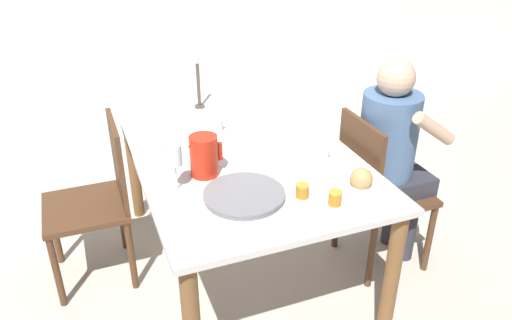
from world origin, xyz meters
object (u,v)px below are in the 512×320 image
(chair_person_side, at_px, (376,189))
(jam_jar_red, at_px, (335,197))
(teacup_near_person, at_px, (320,156))
(person_seated, at_px, (392,148))
(teacup_across, at_px, (215,127))
(chair_opposite, at_px, (98,198))
(candlestick_tall, at_px, (199,87))
(bread_plate, at_px, (361,182))
(wine_glass_water, at_px, (174,157))
(serving_tray, at_px, (244,195))
(red_pitcher, at_px, (204,156))
(jam_jar_amber, at_px, (302,190))

(chair_person_side, distance_m, jam_jar_red, 0.73)
(teacup_near_person, height_order, jam_jar_red, teacup_near_person)
(person_seated, xyz_separation_m, teacup_across, (-0.85, 0.42, 0.08))
(chair_opposite, bearing_deg, candlestick_tall, -60.76)
(chair_opposite, bearing_deg, person_seated, -105.60)
(chair_opposite, bearing_deg, chair_person_side, -107.39)
(teacup_across, bearing_deg, bread_plate, -61.69)
(chair_person_side, distance_m, teacup_across, 0.93)
(chair_opposite, relative_size, candlestick_tall, 2.79)
(wine_glass_water, distance_m, serving_tray, 0.33)
(red_pitcher, bearing_deg, jam_jar_amber, -45.39)
(serving_tray, bearing_deg, jam_jar_red, -27.89)
(teacup_across, bearing_deg, person_seated, -26.28)
(chair_opposite, distance_m, candlestick_tall, 0.86)
(chair_person_side, relative_size, serving_tray, 2.61)
(red_pitcher, bearing_deg, chair_opposite, 137.96)
(chair_opposite, xyz_separation_m, jam_jar_red, (0.90, -0.86, 0.31))
(jam_jar_amber, distance_m, jam_jar_red, 0.14)
(teacup_near_person, distance_m, candlestick_tall, 0.95)
(chair_person_side, height_order, jam_jar_red, chair_person_side)
(teacup_near_person, bearing_deg, teacup_across, 126.68)
(chair_person_side, relative_size, red_pitcher, 4.72)
(chair_person_side, height_order, teacup_across, chair_person_side)
(red_pitcher, xyz_separation_m, teacup_near_person, (0.55, -0.07, -0.07))
(chair_person_side, height_order, red_pitcher, red_pitcher)
(teacup_across, bearing_deg, serving_tray, -96.74)
(jam_jar_red, bearing_deg, serving_tray, 152.11)
(chair_person_side, bearing_deg, chair_opposite, -107.39)
(jam_jar_red, bearing_deg, wine_glass_water, 149.49)
(red_pitcher, distance_m, candlestick_tall, 0.82)
(chair_opposite, relative_size, jam_jar_amber, 14.97)
(wine_glass_water, relative_size, serving_tray, 0.63)
(teacup_across, relative_size, jam_jar_amber, 2.33)
(serving_tray, bearing_deg, chair_opposite, 129.79)
(jam_jar_red, bearing_deg, chair_opposite, 136.38)
(chair_person_side, relative_size, chair_opposite, 1.00)
(serving_tray, bearing_deg, teacup_across, 83.26)
(serving_tray, bearing_deg, jam_jar_amber, -18.18)
(chair_person_side, relative_size, wine_glass_water, 4.14)
(serving_tray, relative_size, jam_jar_red, 5.74)
(jam_jar_amber, xyz_separation_m, candlestick_tall, (-0.14, 1.13, 0.09))
(chair_opposite, bearing_deg, serving_tray, -140.21)
(chair_person_side, distance_m, wine_glass_water, 1.17)
(person_seated, relative_size, wine_glass_water, 5.47)
(jam_jar_amber, distance_m, candlestick_tall, 1.14)
(wine_glass_water, height_order, teacup_near_person, wine_glass_water)
(teacup_near_person, xyz_separation_m, bread_plate, (0.05, -0.28, 0.00))
(teacup_near_person, bearing_deg, person_seated, 9.58)
(serving_tray, xyz_separation_m, jam_jar_amber, (0.23, -0.08, 0.02))
(chair_person_side, xyz_separation_m, candlestick_tall, (-0.74, 0.81, 0.40))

